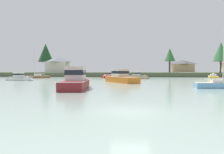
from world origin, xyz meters
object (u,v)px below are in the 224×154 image
cruiser_sand (138,77)px  cruiser_maroon (77,83)px  cruiser_white (21,79)px  sailboat_wood (37,77)px  sailboat_yellow (213,78)px  mooring_buoy_orange (100,79)px  cruiser_red (107,76)px  dinghy_black (84,79)px  sailboat_skyblue (219,87)px  cruiser_orange (119,79)px

cruiser_sand → cruiser_maroon: (-10.42, -34.61, 0.27)m
cruiser_white → sailboat_wood: sailboat_wood is taller
sailboat_yellow → cruiser_maroon: 45.07m
cruiser_sand → cruiser_maroon: size_ratio=0.82×
cruiser_sand → mooring_buoy_orange: size_ratio=21.10×
cruiser_white → cruiser_red: cruiser_white is taller
cruiser_sand → mooring_buoy_orange: bearing=-156.5°
sailboat_yellow → dinghy_black: 36.89m
cruiser_white → sailboat_wood: size_ratio=0.70×
mooring_buoy_orange → cruiser_white: bearing=-155.4°
cruiser_sand → cruiser_maroon: cruiser_maroon is taller
sailboat_skyblue → cruiser_maroon: 20.55m
cruiser_red → mooring_buoy_orange: size_ratio=16.70×
sailboat_yellow → mooring_buoy_orange: bearing=-176.1°
cruiser_sand → cruiser_orange: cruiser_orange is taller
cruiser_sand → dinghy_black: bearing=-157.2°
sailboat_yellow → sailboat_skyblue: size_ratio=1.53×
cruiser_white → dinghy_black: bearing=25.6°
sailboat_yellow → sailboat_skyblue: sailboat_yellow is taller
cruiser_maroon → mooring_buoy_orange: 29.81m
cruiser_sand → cruiser_orange: size_ratio=0.85×
cruiser_maroon → sailboat_yellow: bearing=45.2°
cruiser_red → cruiser_orange: bearing=-79.2°
cruiser_white → cruiser_maroon: bearing=-47.2°
cruiser_white → cruiser_red: size_ratio=1.07×
cruiser_red → cruiser_orange: 27.54m
cruiser_orange → sailboat_yellow: bearing=31.8°
sailboat_yellow → cruiser_sand: size_ratio=1.61×
cruiser_sand → sailboat_wood: 33.60m
sailboat_skyblue → dinghy_black: sailboat_skyblue is taller
cruiser_sand → mooring_buoy_orange: (-11.05, -4.82, -0.43)m
cruiser_maroon → cruiser_sand: bearing=73.2°
sailboat_wood → cruiser_orange: sailboat_wood is taller
dinghy_black → mooring_buoy_orange: 4.62m
sailboat_wood → cruiser_red: size_ratio=1.53×
cruiser_white → sailboat_wood: bearing=101.7°
sailboat_skyblue → cruiser_orange: sailboat_skyblue is taller
cruiser_white → cruiser_red: bearing=47.4°
cruiser_orange → cruiser_sand: bearing=75.3°
sailboat_yellow → cruiser_white: sailboat_yellow is taller
sailboat_skyblue → sailboat_wood: size_ratio=0.87×
cruiser_red → cruiser_maroon: cruiser_maroon is taller
cruiser_sand → dinghy_black: 16.68m
cruiser_white → cruiser_sand: bearing=24.2°
cruiser_sand → mooring_buoy_orange: 12.06m
sailboat_skyblue → cruiser_orange: (-15.02, 14.13, 0.42)m
cruiser_sand → sailboat_skyblue: size_ratio=0.95×
mooring_buoy_orange → dinghy_black: bearing=-159.0°
sailboat_yellow → sailboat_skyblue: bearing=-110.3°
sailboat_yellow → sailboat_wood: (-54.77, 5.89, -0.07)m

